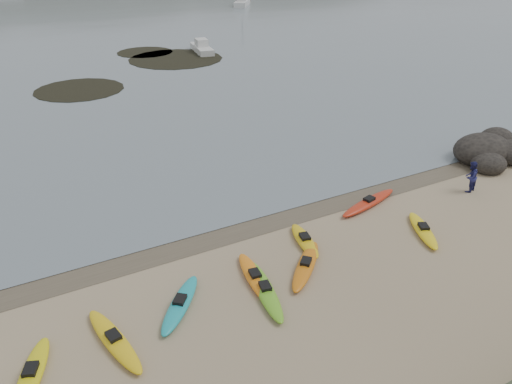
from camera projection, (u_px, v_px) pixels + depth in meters
ground at (256, 219)px, 24.39m from camera, size 600.00×600.00×0.00m
wet_sand at (259, 222)px, 24.16m from camera, size 60.00×60.00×0.00m
kayaks at (267, 272)px, 20.29m from camera, size 19.75×6.45×0.34m
person_east at (471, 177)px, 26.66m from camera, size 0.98×0.84×1.73m
rock_cluster at (491, 155)px, 30.86m from camera, size 5.46×4.05×1.94m
kelp_mats at (145, 65)px, 53.04m from camera, size 21.13×19.73×0.04m
moored_boats at (65, 13)px, 84.19m from camera, size 98.22×91.24×1.18m
far_hills at (108, 14)px, 199.43m from camera, size 550.00×135.00×80.00m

